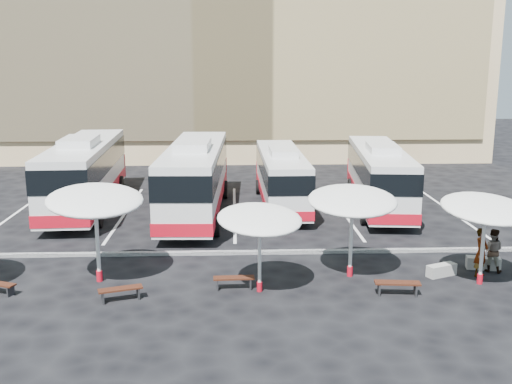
{
  "coord_description": "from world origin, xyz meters",
  "views": [
    {
      "loc": [
        -0.06,
        -24.22,
        8.23
      ],
      "look_at": [
        1.0,
        3.0,
        2.2
      ],
      "focal_mm": 42.0,
      "sensor_mm": 36.0,
      "label": 1
    }
  ],
  "objects_px": {
    "sunshade_3": "(352,201)",
    "sunshade_1": "(95,200)",
    "bus_1": "(195,175)",
    "sunshade_4": "(486,209)",
    "bus_3": "(379,174)",
    "wood_bench_2": "(234,280)",
    "passenger_0": "(482,252)",
    "passenger_1": "(493,251)",
    "wood_bench_3": "(397,285)",
    "wood_bench_1": "(120,291)",
    "sunshade_2": "(260,219)",
    "conc_bench_1": "(483,263)",
    "conc_bench_0": "(441,270)",
    "bus_2": "(281,176)",
    "bus_0": "(85,171)"
  },
  "relations": [
    {
      "from": "sunshade_3",
      "to": "sunshade_1",
      "type": "bearing_deg",
      "value": -178.97
    },
    {
      "from": "bus_1",
      "to": "sunshade_4",
      "type": "height_order",
      "value": "bus_1"
    },
    {
      "from": "bus_1",
      "to": "bus_3",
      "type": "bearing_deg",
      "value": 8.25
    },
    {
      "from": "sunshade_4",
      "to": "wood_bench_2",
      "type": "distance_m",
      "value": 9.58
    },
    {
      "from": "bus_3",
      "to": "passenger_0",
      "type": "bearing_deg",
      "value": -77.5
    },
    {
      "from": "sunshade_4",
      "to": "passenger_1",
      "type": "distance_m",
      "value": 2.58
    },
    {
      "from": "sunshade_4",
      "to": "wood_bench_3",
      "type": "height_order",
      "value": "sunshade_4"
    },
    {
      "from": "bus_1",
      "to": "sunshade_4",
      "type": "relative_size",
      "value": 3.32
    },
    {
      "from": "bus_3",
      "to": "wood_bench_1",
      "type": "xyz_separation_m",
      "value": [
        -12.21,
        -13.18,
        -1.55
      ]
    },
    {
      "from": "sunshade_2",
      "to": "conc_bench_1",
      "type": "relative_size",
      "value": 2.98
    },
    {
      "from": "sunshade_4",
      "to": "passenger_0",
      "type": "xyz_separation_m",
      "value": [
        0.34,
        0.81,
        -1.94
      ]
    },
    {
      "from": "wood_bench_1",
      "to": "wood_bench_2",
      "type": "bearing_deg",
      "value": 13.27
    },
    {
      "from": "sunshade_1",
      "to": "wood_bench_1",
      "type": "xyz_separation_m",
      "value": [
        1.15,
        -1.93,
        -2.8
      ]
    },
    {
      "from": "sunshade_4",
      "to": "sunshade_1",
      "type": "bearing_deg",
      "value": 176.72
    },
    {
      "from": "sunshade_4",
      "to": "conc_bench_0",
      "type": "bearing_deg",
      "value": 142.55
    },
    {
      "from": "bus_1",
      "to": "conc_bench_0",
      "type": "height_order",
      "value": "bus_1"
    },
    {
      "from": "bus_2",
      "to": "wood_bench_1",
      "type": "relative_size",
      "value": 6.95
    },
    {
      "from": "sunshade_2",
      "to": "wood_bench_3",
      "type": "bearing_deg",
      "value": -6.42
    },
    {
      "from": "bus_0",
      "to": "sunshade_4",
      "type": "relative_size",
      "value": 3.32
    },
    {
      "from": "conc_bench_0",
      "to": "passenger_1",
      "type": "height_order",
      "value": "passenger_1"
    },
    {
      "from": "sunshade_3",
      "to": "conc_bench_0",
      "type": "bearing_deg",
      "value": -1.75
    },
    {
      "from": "wood_bench_2",
      "to": "passenger_1",
      "type": "distance_m",
      "value": 10.34
    },
    {
      "from": "bus_1",
      "to": "bus_3",
      "type": "xyz_separation_m",
      "value": [
        10.29,
        1.11,
        -0.21
      ]
    },
    {
      "from": "wood_bench_1",
      "to": "sunshade_4",
      "type": "bearing_deg",
      "value": 4.8
    },
    {
      "from": "wood_bench_2",
      "to": "wood_bench_3",
      "type": "distance_m",
      "value": 5.89
    },
    {
      "from": "bus_3",
      "to": "sunshade_4",
      "type": "relative_size",
      "value": 3.02
    },
    {
      "from": "sunshade_2",
      "to": "sunshade_3",
      "type": "height_order",
      "value": "sunshade_3"
    },
    {
      "from": "bus_2",
      "to": "sunshade_3",
      "type": "relative_size",
      "value": 3.08
    },
    {
      "from": "bus_3",
      "to": "sunshade_3",
      "type": "height_order",
      "value": "bus_3"
    },
    {
      "from": "sunshade_1",
      "to": "bus_2",
      "type": "bearing_deg",
      "value": 56.29
    },
    {
      "from": "bus_0",
      "to": "conc_bench_1",
      "type": "relative_size",
      "value": 10.11
    },
    {
      "from": "bus_0",
      "to": "passenger_1",
      "type": "height_order",
      "value": "bus_0"
    },
    {
      "from": "wood_bench_2",
      "to": "conc_bench_0",
      "type": "distance_m",
      "value": 8.15
    },
    {
      "from": "sunshade_1",
      "to": "sunshade_4",
      "type": "bearing_deg",
      "value": -3.28
    },
    {
      "from": "wood_bench_2",
      "to": "wood_bench_3",
      "type": "bearing_deg",
      "value": -7.91
    },
    {
      "from": "passenger_0",
      "to": "sunshade_4",
      "type": "bearing_deg",
      "value": -154.55
    },
    {
      "from": "passenger_1",
      "to": "passenger_0",
      "type": "bearing_deg",
      "value": 60.97
    },
    {
      "from": "bus_2",
      "to": "conc_bench_0",
      "type": "height_order",
      "value": "bus_2"
    },
    {
      "from": "bus_0",
      "to": "bus_1",
      "type": "distance_m",
      "value": 6.5
    },
    {
      "from": "conc_bench_0",
      "to": "sunshade_3",
      "type": "bearing_deg",
      "value": 178.25
    },
    {
      "from": "wood_bench_1",
      "to": "conc_bench_1",
      "type": "height_order",
      "value": "conc_bench_1"
    },
    {
      "from": "bus_3",
      "to": "wood_bench_3",
      "type": "distance_m",
      "value": 13.37
    },
    {
      "from": "bus_1",
      "to": "bus_3",
      "type": "distance_m",
      "value": 10.35
    },
    {
      "from": "conc_bench_0",
      "to": "passenger_0",
      "type": "height_order",
      "value": "passenger_0"
    },
    {
      "from": "sunshade_2",
      "to": "sunshade_3",
      "type": "xyz_separation_m",
      "value": [
        3.58,
        1.43,
        0.31
      ]
    },
    {
      "from": "sunshade_2",
      "to": "wood_bench_2",
      "type": "relative_size",
      "value": 2.56
    },
    {
      "from": "sunshade_1",
      "to": "sunshade_3",
      "type": "xyz_separation_m",
      "value": [
        9.61,
        0.17,
        -0.14
      ]
    },
    {
      "from": "sunshade_4",
      "to": "conc_bench_1",
      "type": "bearing_deg",
      "value": 63.75
    },
    {
      "from": "sunshade_3",
      "to": "passenger_0",
      "type": "bearing_deg",
      "value": -2.06
    },
    {
      "from": "sunshade_2",
      "to": "sunshade_3",
      "type": "distance_m",
      "value": 3.87
    }
  ]
}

